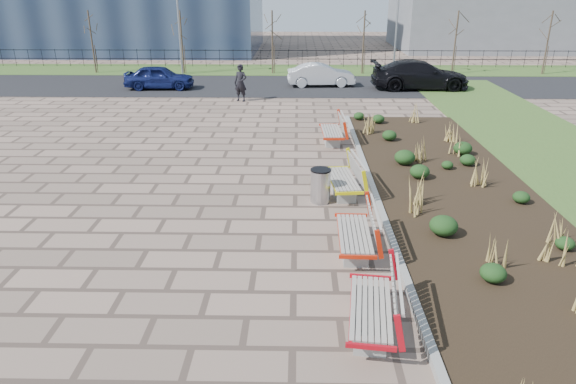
{
  "coord_description": "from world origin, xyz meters",
  "views": [
    {
      "loc": [
        1.73,
        -8.53,
        5.57
      ],
      "look_at": [
        1.5,
        3.0,
        0.9
      ],
      "focal_mm": 32.0,
      "sensor_mm": 36.0,
      "label": 1
    }
  ],
  "objects_px": {
    "bench_c": "(342,177)",
    "lamp_east": "(396,27)",
    "bench_a": "(371,304)",
    "bench_b": "(354,231)",
    "car_blue": "(159,77)",
    "litter_bin": "(320,186)",
    "car_black": "(420,75)",
    "lamp_west": "(179,27)",
    "car_silver": "(321,75)",
    "bench_d": "(332,129)",
    "pedestrian": "(241,83)"
  },
  "relations": [
    {
      "from": "bench_d",
      "to": "pedestrian",
      "type": "bearing_deg",
      "value": 117.71
    },
    {
      "from": "car_black",
      "to": "litter_bin",
      "type": "bearing_deg",
      "value": 158.82
    },
    {
      "from": "pedestrian",
      "to": "car_blue",
      "type": "distance_m",
      "value": 5.92
    },
    {
      "from": "bench_a",
      "to": "bench_b",
      "type": "distance_m",
      "value": 2.81
    },
    {
      "from": "bench_d",
      "to": "lamp_east",
      "type": "bearing_deg",
      "value": 70.33
    },
    {
      "from": "lamp_west",
      "to": "bench_d",
      "type": "bearing_deg",
      "value": -60.14
    },
    {
      "from": "bench_d",
      "to": "pedestrian",
      "type": "relative_size",
      "value": 1.13
    },
    {
      "from": "bench_b",
      "to": "lamp_west",
      "type": "relative_size",
      "value": 0.35
    },
    {
      "from": "litter_bin",
      "to": "car_black",
      "type": "xyz_separation_m",
      "value": [
        6.28,
        16.61,
        0.35
      ]
    },
    {
      "from": "litter_bin",
      "to": "car_silver",
      "type": "distance_m",
      "value": 17.43
    },
    {
      "from": "litter_bin",
      "to": "bench_d",
      "type": "bearing_deg",
      "value": 83.69
    },
    {
      "from": "pedestrian",
      "to": "lamp_west",
      "type": "height_order",
      "value": "lamp_west"
    },
    {
      "from": "bench_d",
      "to": "bench_c",
      "type": "bearing_deg",
      "value": -91.98
    },
    {
      "from": "bench_b",
      "to": "lamp_east",
      "type": "distance_m",
      "value": 24.93
    },
    {
      "from": "pedestrian",
      "to": "bench_a",
      "type": "bearing_deg",
      "value": -57.74
    },
    {
      "from": "bench_b",
      "to": "car_black",
      "type": "xyz_separation_m",
      "value": [
        5.64,
        19.43,
        0.31
      ]
    },
    {
      "from": "litter_bin",
      "to": "car_silver",
      "type": "bearing_deg",
      "value": 87.67
    },
    {
      "from": "bench_b",
      "to": "car_black",
      "type": "height_order",
      "value": "car_black"
    },
    {
      "from": "car_black",
      "to": "bench_d",
      "type": "bearing_deg",
      "value": 151.98
    },
    {
      "from": "bench_c",
      "to": "bench_d",
      "type": "xyz_separation_m",
      "value": [
        0.0,
        5.18,
        0.0
      ]
    },
    {
      "from": "bench_d",
      "to": "car_blue",
      "type": "xyz_separation_m",
      "value": [
        -9.2,
        10.55,
        0.18
      ]
    },
    {
      "from": "bench_a",
      "to": "car_blue",
      "type": "bearing_deg",
      "value": 119.76
    },
    {
      "from": "bench_c",
      "to": "litter_bin",
      "type": "distance_m",
      "value": 0.9
    },
    {
      "from": "lamp_west",
      "to": "lamp_east",
      "type": "xyz_separation_m",
      "value": [
        14.0,
        0.0,
        0.0
      ]
    },
    {
      "from": "bench_a",
      "to": "car_silver",
      "type": "relative_size",
      "value": 0.53
    },
    {
      "from": "lamp_east",
      "to": "car_blue",
      "type": "bearing_deg",
      "value": -160.16
    },
    {
      "from": "bench_a",
      "to": "car_black",
      "type": "height_order",
      "value": "car_black"
    },
    {
      "from": "bench_c",
      "to": "lamp_east",
      "type": "height_order",
      "value": "lamp_east"
    },
    {
      "from": "bench_d",
      "to": "bench_b",
      "type": "bearing_deg",
      "value": -91.98
    },
    {
      "from": "car_blue",
      "to": "lamp_east",
      "type": "relative_size",
      "value": 0.65
    },
    {
      "from": "bench_c",
      "to": "lamp_west",
      "type": "distance_m",
      "value": 22.85
    },
    {
      "from": "car_blue",
      "to": "car_silver",
      "type": "bearing_deg",
      "value": -85.22
    },
    {
      "from": "bench_b",
      "to": "car_blue",
      "type": "bearing_deg",
      "value": 117.06
    },
    {
      "from": "bench_a",
      "to": "lamp_east",
      "type": "bearing_deg",
      "value": 86.6
    },
    {
      "from": "pedestrian",
      "to": "bench_d",
      "type": "bearing_deg",
      "value": -40.66
    },
    {
      "from": "bench_c",
      "to": "car_black",
      "type": "relative_size",
      "value": 0.38
    },
    {
      "from": "car_blue",
      "to": "car_black",
      "type": "bearing_deg",
      "value": -90.75
    },
    {
      "from": "bench_a",
      "to": "car_silver",
      "type": "distance_m",
      "value": 23.04
    },
    {
      "from": "bench_c",
      "to": "car_blue",
      "type": "xyz_separation_m",
      "value": [
        -9.2,
        15.73,
        0.18
      ]
    },
    {
      "from": "lamp_east",
      "to": "bench_b",
      "type": "bearing_deg",
      "value": -101.63
    },
    {
      "from": "pedestrian",
      "to": "lamp_east",
      "type": "xyz_separation_m",
      "value": [
        9.21,
        8.29,
        2.11
      ]
    },
    {
      "from": "bench_d",
      "to": "lamp_west",
      "type": "bearing_deg",
      "value": 117.88
    },
    {
      "from": "bench_b",
      "to": "bench_c",
      "type": "relative_size",
      "value": 1.0
    },
    {
      "from": "lamp_east",
      "to": "car_silver",
      "type": "bearing_deg",
      "value": -140.52
    },
    {
      "from": "bench_a",
      "to": "bench_b",
      "type": "relative_size",
      "value": 1.0
    },
    {
      "from": "lamp_east",
      "to": "litter_bin",
      "type": "bearing_deg",
      "value": -104.72
    },
    {
      "from": "litter_bin",
      "to": "car_blue",
      "type": "relative_size",
      "value": 0.24
    },
    {
      "from": "pedestrian",
      "to": "car_silver",
      "type": "height_order",
      "value": "pedestrian"
    },
    {
      "from": "litter_bin",
      "to": "lamp_west",
      "type": "height_order",
      "value": "lamp_west"
    },
    {
      "from": "car_blue",
      "to": "car_silver",
      "type": "xyz_separation_m",
      "value": [
        9.27,
        1.06,
        -0.01
      ]
    }
  ]
}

